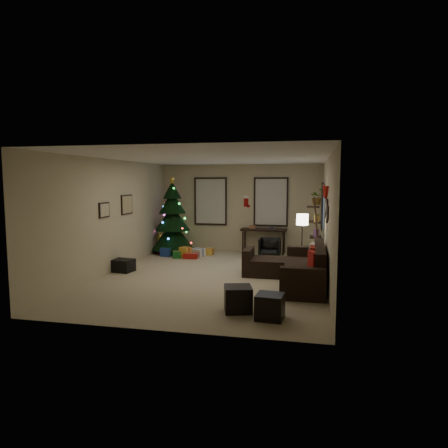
{
  "coord_description": "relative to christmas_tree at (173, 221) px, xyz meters",
  "views": [
    {
      "loc": [
        2.14,
        -8.88,
        2.18
      ],
      "look_at": [
        0.1,
        0.6,
        1.15
      ],
      "focal_mm": 32.34,
      "sensor_mm": 36.0,
      "label": 1
    }
  ],
  "objects": [
    {
      "name": "window_back_left",
      "position": [
        0.99,
        0.79,
        0.57
      ],
      "size": [
        1.05,
        0.06,
        1.5
      ],
      "color": "#728CB2",
      "rests_on": "wall_back"
    },
    {
      "name": "stocking_right",
      "position": [
        2.13,
        0.83,
        0.58
      ],
      "size": [
        0.2,
        0.05,
        0.36
      ],
      "color": "#990F0C",
      "rests_on": "wall_back"
    },
    {
      "name": "storage_bin",
      "position": [
        -0.39,
        -2.68,
        -0.83
      ],
      "size": [
        0.66,
        0.49,
        0.3
      ],
      "primitive_type": "cube",
      "rotation": [
        0.0,
        0.0,
        -0.15
      ],
      "color": "black",
      "rests_on": "floor"
    },
    {
      "name": "window_back_right",
      "position": [
        2.89,
        0.79,
        0.57
      ],
      "size": [
        1.05,
        0.06,
        1.5
      ],
      "color": "#728CB2",
      "rests_on": "wall_back"
    },
    {
      "name": "art_abstract",
      "position": [
        -0.54,
        -3.14,
        0.54
      ],
      "size": [
        0.04,
        0.45,
        0.35
      ],
      "color": "black",
      "rests_on": "wall_left"
    },
    {
      "name": "desk",
      "position": [
        2.71,
        0.54,
        -0.32
      ],
      "size": [
        1.38,
        0.49,
        0.74
      ],
      "color": "black",
      "rests_on": "floor"
    },
    {
      "name": "potted_plant",
      "position": [
        4.24,
        -0.74,
        0.86
      ],
      "size": [
        0.66,
        0.64,
        0.55
      ],
      "primitive_type": "imported",
      "rotation": [
        0.0,
        0.0,
        0.63
      ],
      "color": "#4C4C4C",
      "rests_on": "bookshelf"
    },
    {
      "name": "wall_back",
      "position": [
        1.94,
        0.82,
        0.37
      ],
      "size": [
        5.0,
        0.0,
        5.0
      ],
      "primitive_type": "plane",
      "rotation": [
        1.57,
        0.0,
        0.0
      ],
      "color": "#C0B592",
      "rests_on": "floor"
    },
    {
      "name": "sofa",
      "position": [
        3.8,
        -2.83,
        -0.71
      ],
      "size": [
        1.8,
        2.62,
        0.85
      ],
      "color": "black",
      "rests_on": "floor"
    },
    {
      "name": "presents",
      "position": [
        0.53,
        -0.45,
        -0.87
      ],
      "size": [
        1.5,
        1.01,
        0.3
      ],
      "rotation": [
        0.0,
        0.0,
        -0.0
      ],
      "color": "gold",
      "rests_on": "floor"
    },
    {
      "name": "pillow_red_b",
      "position": [
        4.15,
        -3.18,
        -0.34
      ],
      "size": [
        0.13,
        0.41,
        0.4
      ],
      "primitive_type": "cube",
      "rotation": [
        0.0,
        0.0,
        -0.06
      ],
      "color": "maroon",
      "rests_on": "sofa"
    },
    {
      "name": "ottoman_far",
      "position": [
        3.49,
        -5.32,
        -0.78
      ],
      "size": [
        0.46,
        0.46,
        0.4
      ],
      "primitive_type": "cube",
      "rotation": [
        0.0,
        0.0,
        -0.09
      ],
      "color": "black",
      "rests_on": "floor"
    },
    {
      "name": "desk_chair",
      "position": [
        2.97,
        -0.11,
        -0.7
      ],
      "size": [
        0.56,
        0.52,
        0.57
      ],
      "primitive_type": "imported",
      "rotation": [
        0.0,
        0.0,
        -0.0
      ],
      "color": "black",
      "rests_on": "floor"
    },
    {
      "name": "wall_right",
      "position": [
        4.44,
        -2.68,
        0.37
      ],
      "size": [
        0.0,
        7.0,
        7.0
      ],
      "primitive_type": "plane",
      "rotation": [
        1.57,
        0.0,
        -1.57
      ],
      "color": "#C0B592",
      "rests_on": "floor"
    },
    {
      "name": "ceiling",
      "position": [
        1.94,
        -2.68,
        1.72
      ],
      "size": [
        7.0,
        7.0,
        0.0
      ],
      "primitive_type": "plane",
      "rotation": [
        3.14,
        0.0,
        0.0
      ],
      "color": "white",
      "rests_on": "floor"
    },
    {
      "name": "bookshelf",
      "position": [
        4.24,
        -0.89,
        -0.13
      ],
      "size": [
        0.3,
        0.52,
        1.76
      ],
      "color": "black",
      "rests_on": "floor"
    },
    {
      "name": "pillow_cream",
      "position": [
        4.15,
        -2.61,
        -0.35
      ],
      "size": [
        0.18,
        0.4,
        0.39
      ],
      "primitive_type": "cube",
      "rotation": [
        0.0,
        0.0,
        -0.17
      ],
      "color": "beige",
      "rests_on": "sofa"
    },
    {
      "name": "wall_front",
      "position": [
        1.94,
        -6.18,
        0.37
      ],
      "size": [
        5.0,
        0.0,
        5.0
      ],
      "primitive_type": "plane",
      "rotation": [
        -1.57,
        0.0,
        0.0
      ],
      "color": "#C0B592",
      "rests_on": "floor"
    },
    {
      "name": "pillow_red_a",
      "position": [
        4.15,
        -3.76,
        -0.34
      ],
      "size": [
        0.21,
        0.41,
        0.4
      ],
      "primitive_type": "cube",
      "rotation": [
        0.0,
        0.0,
        0.28
      ],
      "color": "maroon",
      "rests_on": "sofa"
    },
    {
      "name": "ottoman_near",
      "position": [
        2.93,
        -5.06,
        -0.77
      ],
      "size": [
        0.55,
        0.55,
        0.43
      ],
      "primitive_type": "cube",
      "rotation": [
        0.0,
        0.0,
        0.27
      ],
      "color": "black",
      "rests_on": "floor"
    },
    {
      "name": "floor_lamp",
      "position": [
        3.89,
        -1.49,
        0.17
      ],
      "size": [
        0.29,
        0.29,
        1.38
      ],
      "rotation": [
        0.0,
        0.0,
        -0.34
      ],
      "color": "black",
      "rests_on": "floor"
    },
    {
      "name": "gallery",
      "position": [
        4.42,
        -2.75,
        0.59
      ],
      "size": [
        0.03,
        1.25,
        0.54
      ],
      "color": "black",
      "rests_on": "wall_right"
    },
    {
      "name": "stocking_left",
      "position": [
        1.8,
        0.88,
        0.42
      ],
      "size": [
        0.2,
        0.05,
        0.36
      ],
      "color": "#990F0C",
      "rests_on": "wall_back"
    },
    {
      "name": "garland",
      "position": [
        4.39,
        -2.51,
        0.98
      ],
      "size": [
        0.08,
        1.9,
        0.3
      ],
      "primitive_type": null,
      "color": "#A5140C",
      "rests_on": "wall_right"
    },
    {
      "name": "wall_left",
      "position": [
        -0.56,
        -2.68,
        0.37
      ],
      "size": [
        0.0,
        7.0,
        7.0
      ],
      "primitive_type": "plane",
      "rotation": [
        1.57,
        0.0,
        1.57
      ],
      "color": "#C0B592",
      "rests_on": "floor"
    },
    {
      "name": "art_map",
      "position": [
        -0.54,
        -1.97,
        0.6
      ],
      "size": [
        0.04,
        0.6,
        0.5
      ],
      "color": "black",
      "rests_on": "wall_left"
    },
    {
      "name": "floor",
      "position": [
        1.94,
        -2.68,
        -0.98
      ],
      "size": [
        7.0,
        7.0,
        0.0
      ],
      "primitive_type": "plane",
      "color": "tan",
      "rests_on": "ground"
    },
    {
      "name": "window_right_wall",
      "position": [
        4.41,
        -0.13,
        0.52
      ],
      "size": [
        0.06,
        0.9,
        1.3
      ],
      "color": "#728CB2",
      "rests_on": "wall_right"
    },
    {
      "name": "christmas_tree",
      "position": [
        0.0,
        0.0,
        0.0
      ],
      "size": [
        1.27,
        1.27,
        2.37
      ],
      "rotation": [
        0.0,
        0.0,
        0.05
      ],
      "color": "black",
      "rests_on": "floor"
    }
  ]
}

